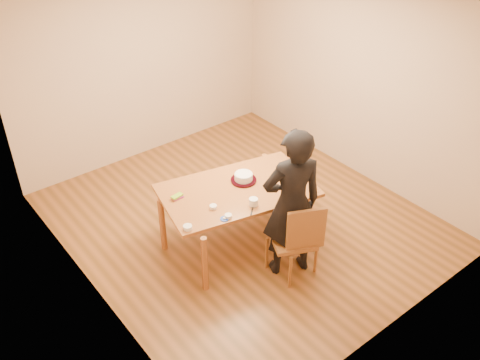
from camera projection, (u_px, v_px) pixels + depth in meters
room_shell at (225, 115)px, 6.26m from camera, size 4.00×4.50×2.70m
dining_table at (237, 190)px, 6.06m from camera, size 1.89×1.37×0.04m
dining_chair at (292, 239)px, 5.80m from camera, size 0.60×0.60×0.04m
cake_plate at (244, 180)px, 6.18m from camera, size 0.30×0.30×0.02m
cake at (244, 177)px, 6.15m from camera, size 0.21×0.21×0.07m
frosting_dome at (244, 173)px, 6.13m from camera, size 0.21×0.21×0.03m
frosting_tub at (253, 202)px, 5.77m from camera, size 0.10×0.10×0.09m
frosting_lid at (225, 219)px, 5.59m from camera, size 0.09×0.09×0.01m
frosting_dollop at (225, 218)px, 5.59m from camera, size 0.04×0.04×0.02m
ramekin_green at (228, 216)px, 5.61m from camera, size 0.08×0.08×0.04m
ramekin_yellow at (213, 207)px, 5.74m from camera, size 0.08×0.08×0.04m
ramekin_multi at (188, 227)px, 5.45m from camera, size 0.09×0.09×0.04m
candy_box_pink at (178, 197)px, 5.90m from camera, size 0.13×0.07×0.02m
candy_box_green at (177, 196)px, 5.89m from camera, size 0.14×0.08×0.02m
spatula at (252, 211)px, 5.71m from camera, size 0.12×0.11×0.01m
person at (292, 204)px, 5.58m from camera, size 0.76×0.64×1.78m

